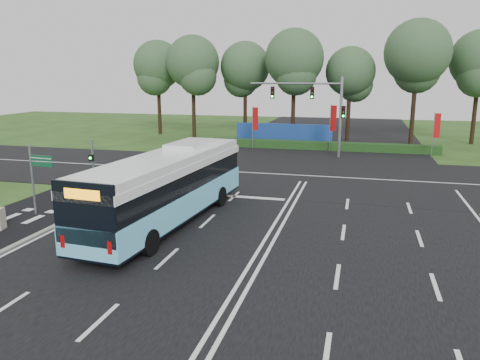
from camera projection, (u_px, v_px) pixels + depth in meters
name	position (u px, v px, depth m)	size (l,w,h in m)	color
ground	(273.00, 227.00, 22.35)	(120.00, 120.00, 0.00)	#254617
road_main	(273.00, 227.00, 22.35)	(20.00, 120.00, 0.04)	black
road_cross	(304.00, 176.00, 33.67)	(120.00, 14.00, 0.05)	black
bike_path	(7.00, 225.00, 22.60)	(5.00, 18.00, 0.06)	black
kerb_strip	(50.00, 228.00, 22.00)	(0.25, 18.00, 0.12)	gray
city_bus	(168.00, 187.00, 22.58)	(3.68, 13.00, 3.68)	#6ACDF5
pedestrian_signal	(93.00, 165.00, 27.96)	(0.31, 0.42, 3.38)	gray
street_sign	(37.00, 171.00, 23.71)	(1.44, 0.23, 3.69)	gray
banner_flag_left	(255.00, 121.00, 45.68)	(0.60, 0.18, 4.14)	gray
banner_flag_mid	(333.00, 121.00, 43.73)	(0.61, 0.31, 4.46)	gray
banner_flag_right	(436.00, 128.00, 40.51)	(0.57, 0.20, 3.98)	gray
traffic_light_gantry	(320.00, 104.00, 40.63)	(8.41, 0.28, 7.00)	gray
hedge	(320.00, 146.00, 45.39)	(22.00, 1.20, 0.80)	#163312
blue_hoarding	(284.00, 134.00, 48.58)	(10.00, 0.30, 2.20)	navy
eucalyptus_row	(305.00, 62.00, 50.34)	(41.30, 9.30, 12.60)	black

